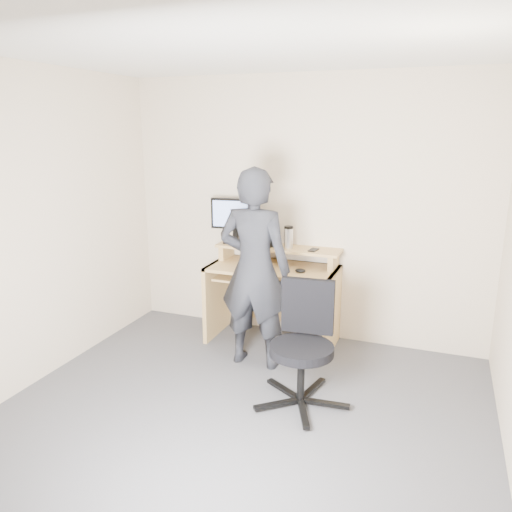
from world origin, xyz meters
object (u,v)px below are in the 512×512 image
Objects in this scene: office_chair at (304,340)px; person at (254,269)px; monitor at (235,217)px; desk at (275,285)px.

office_chair is 0.81m from person.
person reaches higher than office_chair.
monitor is 0.82m from person.
person is (0.00, -0.57, 0.31)m from desk.
person is at bearing -89.88° from desk.
person is (-0.56, 0.45, 0.37)m from office_chair.
office_chair reaches higher than desk.
desk is at bearing -89.86° from person.
desk is 1.16m from office_chair.
desk is 0.65m from person.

